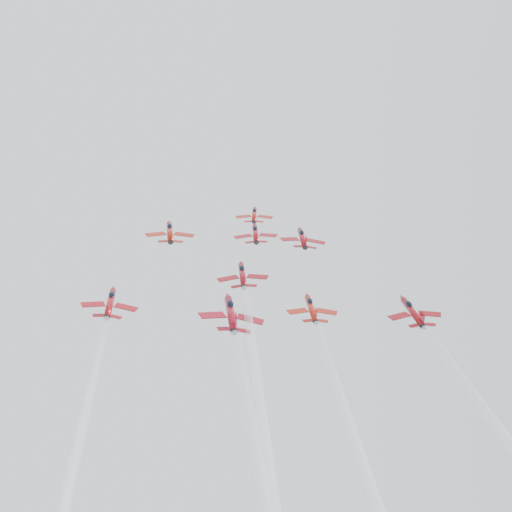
{
  "coord_description": "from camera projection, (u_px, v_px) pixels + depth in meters",
  "views": [
    {
      "loc": [
        -10.33,
        -125.82,
        94.72
      ],
      "look_at": [
        0.0,
        2.0,
        135.36
      ],
      "focal_mm": 50.0,
      "sensor_mm": 36.0,
      "label": 1
    }
  ],
  "objects": [
    {
      "name": "jet_row2_right",
      "position": [
        302.0,
        238.0,
        145.63
      ],
      "size": [
        9.47,
        11.38,
        9.41
      ],
      "rotation": [
        0.69,
        0.06,
        0.03
      ],
      "color": "maroon"
    },
    {
      "name": "jet_rear_right",
      "position": [
        361.0,
        474.0,
        77.88
      ],
      "size": [
        8.36,
        70.83,
        59.09
      ],
      "rotation": [
        0.69,
        -0.0,
        0.02
      ],
      "color": "#AE1F10"
    },
    {
      "name": "jet_row2_center",
      "position": [
        255.0,
        233.0,
        146.64
      ],
      "size": [
        9.1,
        10.94,
        9.05
      ],
      "rotation": [
        0.69,
        -0.05,
        -0.08
      ],
      "color": "#9F0F16"
    },
    {
      "name": "jet_rear_farleft",
      "position": [
        55.0,
        491.0,
        72.81
      ],
      "size": [
        9.08,
        76.95,
        64.18
      ],
      "rotation": [
        0.69,
        0.06,
        0.08
      ],
      "color": "#A60F17"
    },
    {
      "name": "jet_row2_left",
      "position": [
        170.0,
        232.0,
        144.9
      ],
      "size": [
        10.04,
        12.07,
        9.98
      ],
      "rotation": [
        0.69,
        -0.04,
        0.07
      ],
      "color": "#AB1D10"
    },
    {
      "name": "jet_lead",
      "position": [
        254.0,
        215.0,
        157.73
      ],
      "size": [
        8.4,
        10.09,
        8.35
      ],
      "rotation": [
        0.69,
        0.02,
        -0.09
      ],
      "color": "#B31811"
    },
    {
      "name": "jet_center",
      "position": [
        259.0,
        425.0,
        85.19
      ],
      "size": [
        9.21,
        78.1,
        65.14
      ],
      "rotation": [
        0.69,
        -0.07,
        -0.05
      ],
      "color": "maroon"
    }
  ]
}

